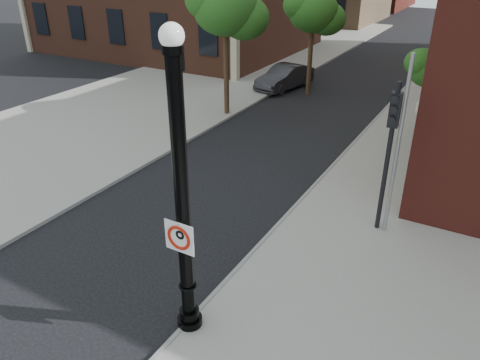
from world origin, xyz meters
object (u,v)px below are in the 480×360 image
Objects in this scene: traffic_signal_left at (181,77)px; traffic_signal_right at (391,136)px; no_parking_sign at (179,237)px; lamppost at (183,211)px; parked_car at (285,77)px.

traffic_signal_right reaches higher than traffic_signal_left.
traffic_signal_right is (2.46, 5.92, 0.52)m from no_parking_sign.
no_parking_sign is 10.14m from traffic_signal_left.
no_parking_sign is at bearing -117.57° from traffic_signal_right.
lamppost is 1.58× the size of parked_car.
traffic_signal_right is at bearing 66.89° from lamppost.
traffic_signal_left is 0.98× the size of traffic_signal_right.
traffic_signal_left is at bearing 126.40° from lamppost.
traffic_signal_right is (8.51, -12.10, 2.28)m from parked_car.
lamppost is at bearing -66.26° from traffic_signal_left.
lamppost is 9.62× the size of no_parking_sign.
no_parking_sign is (0.00, -0.16, -0.49)m from lamppost.
lamppost is 10.00m from traffic_signal_left.
lamppost reaches higher than traffic_signal_left.
traffic_signal_left reaches higher than parked_car.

